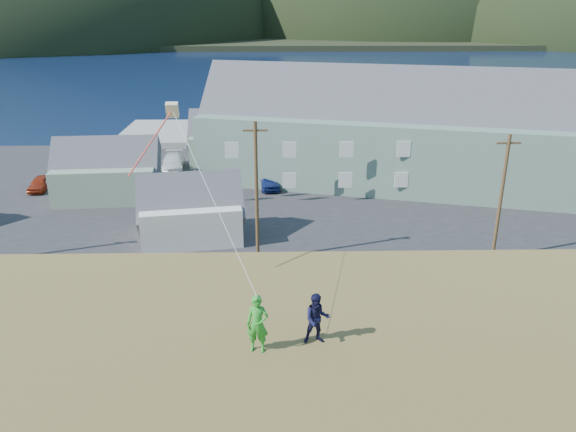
{
  "coord_description": "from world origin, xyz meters",
  "views": [
    {
      "loc": [
        1.3,
        -33.96,
        17.11
      ],
      "look_at": [
        1.76,
        -12.46,
        8.8
      ],
      "focal_mm": 35.0,
      "sensor_mm": 36.0,
      "label": 1
    }
  ],
  "objects_px": {
    "lodge": "(402,131)",
    "shed_white": "(191,210)",
    "kite_flyer_navy": "(317,319)",
    "shed_palegreen_near": "(107,171)",
    "wharf": "(222,133)",
    "shed_palegreen_far": "(238,138)",
    "kite_flyer_green": "(257,324)"
  },
  "relations": [
    {
      "from": "lodge",
      "to": "shed_palegreen_far",
      "type": "distance_m",
      "value": 18.41
    },
    {
      "from": "shed_white",
      "to": "shed_palegreen_far",
      "type": "xyz_separation_m",
      "value": [
        2.2,
        21.59,
        0.36
      ]
    },
    {
      "from": "shed_palegreen_near",
      "to": "shed_white",
      "type": "bearing_deg",
      "value": -51.53
    },
    {
      "from": "kite_flyer_green",
      "to": "kite_flyer_navy",
      "type": "bearing_deg",
      "value": 21.38
    },
    {
      "from": "lodge",
      "to": "shed_palegreen_far",
      "type": "xyz_separation_m",
      "value": [
        -16.37,
        8.02,
        -2.52
      ]
    },
    {
      "from": "shed_palegreen_far",
      "to": "kite_flyer_navy",
      "type": "bearing_deg",
      "value": -83.5
    },
    {
      "from": "wharf",
      "to": "shed_white",
      "type": "xyz_separation_m",
      "value": [
        0.86,
        -34.43,
        1.93
      ]
    },
    {
      "from": "wharf",
      "to": "shed_palegreen_near",
      "type": "bearing_deg",
      "value": -108.01
    },
    {
      "from": "kite_flyer_navy",
      "to": "wharf",
      "type": "bearing_deg",
      "value": 93.8
    },
    {
      "from": "wharf",
      "to": "shed_palegreen_near",
      "type": "height_order",
      "value": "shed_palegreen_near"
    },
    {
      "from": "shed_palegreen_far",
      "to": "kite_flyer_green",
      "type": "bearing_deg",
      "value": -85.74
    },
    {
      "from": "shed_palegreen_near",
      "to": "kite_flyer_navy",
      "type": "relative_size",
      "value": 5.92
    },
    {
      "from": "lodge",
      "to": "shed_white",
      "type": "height_order",
      "value": "lodge"
    },
    {
      "from": "shed_palegreen_near",
      "to": "kite_flyer_navy",
      "type": "distance_m",
      "value": 38.57
    },
    {
      "from": "wharf",
      "to": "shed_white",
      "type": "distance_m",
      "value": 34.49
    },
    {
      "from": "wharf",
      "to": "lodge",
      "type": "height_order",
      "value": "lodge"
    },
    {
      "from": "shed_palegreen_far",
      "to": "kite_flyer_navy",
      "type": "distance_m",
      "value": 46.96
    },
    {
      "from": "lodge",
      "to": "kite_flyer_navy",
      "type": "height_order",
      "value": "lodge"
    },
    {
      "from": "lodge",
      "to": "kite_flyer_green",
      "type": "relative_size",
      "value": 22.06
    },
    {
      "from": "kite_flyer_green",
      "to": "lodge",
      "type": "bearing_deg",
      "value": 80.65
    },
    {
      "from": "shed_palegreen_near",
      "to": "shed_palegreen_far",
      "type": "height_order",
      "value": "shed_palegreen_far"
    },
    {
      "from": "wharf",
      "to": "shed_palegreen_far",
      "type": "distance_m",
      "value": 13.39
    },
    {
      "from": "wharf",
      "to": "kite_flyer_navy",
      "type": "xyz_separation_m",
      "value": [
        8.5,
        -59.18,
        7.58
      ]
    },
    {
      "from": "shed_white",
      "to": "shed_palegreen_far",
      "type": "height_order",
      "value": "shed_palegreen_far"
    },
    {
      "from": "shed_palegreen_near",
      "to": "kite_flyer_green",
      "type": "bearing_deg",
      "value": -71.25
    },
    {
      "from": "shed_white",
      "to": "kite_flyer_navy",
      "type": "relative_size",
      "value": 5.12
    },
    {
      "from": "wharf",
      "to": "lodge",
      "type": "bearing_deg",
      "value": -47.03
    },
    {
      "from": "lodge",
      "to": "shed_palegreen_near",
      "type": "xyz_separation_m",
      "value": [
        -27.48,
        -3.91,
        -2.69
      ]
    },
    {
      "from": "lodge",
      "to": "shed_white",
      "type": "distance_m",
      "value": 23.18
    },
    {
      "from": "lodge",
      "to": "kite_flyer_green",
      "type": "height_order",
      "value": "lodge"
    },
    {
      "from": "shed_palegreen_near",
      "to": "shed_white",
      "type": "relative_size",
      "value": 1.16
    },
    {
      "from": "lodge",
      "to": "shed_palegreen_near",
      "type": "height_order",
      "value": "lodge"
    }
  ]
}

